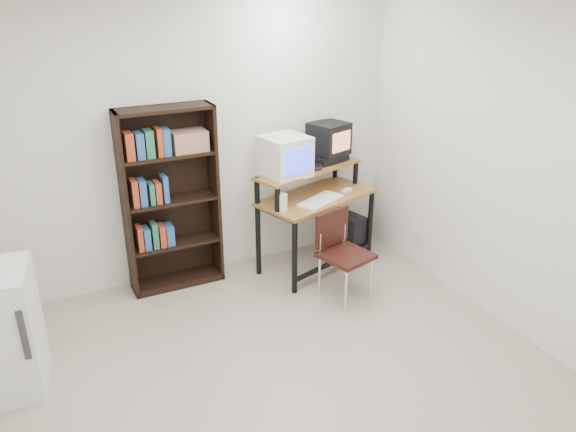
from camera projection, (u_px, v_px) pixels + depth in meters
name	position (u px, v px, depth m)	size (l,w,h in m)	color
floor	(286.00, 395.00, 3.86)	(4.00, 4.00, 0.01)	#ACA28F
back_wall	(190.00, 141.00, 5.01)	(4.00, 0.01, 2.60)	silver
right_wall	(530.00, 175.00, 4.15)	(0.01, 4.00, 2.60)	silver
computer_desk	(315.00, 200.00, 5.37)	(1.27, 0.90, 0.98)	olive
crt_monitor	(285.00, 156.00, 5.08)	(0.46, 0.46, 0.37)	white
vcr	(327.00, 158.00, 5.50)	(0.36, 0.26, 0.08)	black
crt_tv	(329.00, 138.00, 5.45)	(0.41, 0.41, 0.31)	black
cd_spindle	(316.00, 168.00, 5.27)	(0.12, 0.12, 0.05)	#26262B
keyboard	(321.00, 201.00, 5.19)	(0.47, 0.21, 0.04)	white
mousepad	(346.00, 192.00, 5.45)	(0.22, 0.18, 0.01)	black
mouse	(347.00, 191.00, 5.43)	(0.10, 0.06, 0.03)	white
desk_speaker	(281.00, 203.00, 4.97)	(0.08, 0.07, 0.17)	white
pc_tower	(344.00, 232.00, 5.82)	(0.20, 0.45, 0.42)	black
school_chair	(341.00, 247.00, 4.88)	(0.49, 0.49, 0.79)	black
bookshelf	(170.00, 197.00, 4.96)	(0.83, 0.29, 1.66)	black
wall_outlet	(419.00, 238.00, 5.49)	(0.02, 0.08, 0.12)	beige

